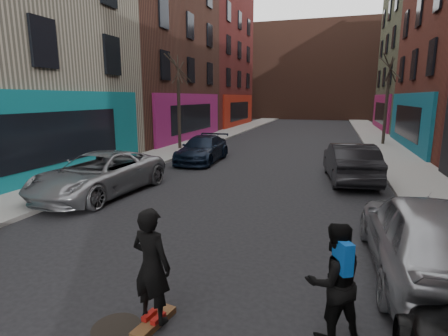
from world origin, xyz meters
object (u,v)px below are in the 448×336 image
Objects in this scene: parked_right_far at (427,236)px; manhole at (116,328)px; tree_right_far at (387,93)px; tree_left_far at (179,95)px; skateboarder at (152,266)px; pedestrian at (334,281)px; skateboard at (154,322)px; parked_left_end at (203,149)px; parked_right_end at (350,162)px; parked_left_far at (100,174)px.

parked_right_far reaches higher than manhole.
tree_left_far is at bearing -154.18° from tree_right_far.
tree_right_far reaches higher than skateboarder.
parked_right_far is 2.70m from pedestrian.
skateboard reaches higher than manhole.
skateboarder reaches higher than parked_left_end.
skateboarder is at bearing 66.41° from parked_right_end.
parked_left_end reaches higher than manhole.
skateboard is 2.61m from pedestrian.
tree_right_far is 13.72m from parked_left_end.
skateboarder is (6.77, -15.86, -2.44)m from tree_left_far.
parked_left_far is 3.05× the size of skateboarder.
skateboard is at bearing -0.00° from skateboarder.
tree_left_far is 1.38× the size of parked_right_far.
tree_right_far is 4.06× the size of skateboarder.
skateboarder is (-5.63, -21.86, -2.59)m from tree_right_far.
skateboarder is (5.10, -5.70, 0.23)m from parked_left_far.
skateboard is 0.54m from manhole.
pedestrian is at bearing -63.49° from parked_left_end.
parked_right_end is 10.73m from skateboard.
parked_right_far is at bearing 43.72° from skateboard.
pedestrian is at bearing -98.53° from tree_right_far.
parked_right_end is 9.76m from pedestrian.
skateboarder is 1.07m from manhole.
tree_left_far is 9.29× the size of manhole.
parked_left_far is 9.62m from parked_right_far.
parked_right_end is at bearing 83.51° from skateboard.
tree_right_far reaches higher than pedestrian.
parked_left_end is at bearing -90.95° from pedestrian.
parked_right_end is 6.54× the size of manhole.
tree_left_far is at bearing -36.86° from parked_right_end.
tree_left_far is 10.63m from parked_left_far.
parked_right_far reaches higher than parked_left_far.
manhole is at bearing -146.26° from skateboard.
parked_right_far reaches higher than skateboard.
parked_left_far is at bearing -19.59° from parked_right_far.
skateboard is (5.10, -5.70, -0.66)m from parked_left_far.
parked_right_end reaches higher than parked_left_end.
parked_left_far is 3.11× the size of pedestrian.
parked_right_end is (9.80, -5.59, -2.63)m from tree_left_far.
manhole is (4.61, -5.92, -0.70)m from parked_left_far.
pedestrian is (9.20, -15.33, -2.55)m from tree_left_far.
tree_left_far is 3.88× the size of skateboarder.
parked_left_end is (-9.61, -9.36, -2.88)m from tree_right_far.
manhole is (-0.49, -0.22, -0.04)m from skateboard.
parked_left_far is 6.89m from parked_left_end.
parked_right_far is 7.64m from parked_right_end.
parked_left_far is 7.54m from manhole.
pedestrian reaches higher than manhole.
parked_left_far is 9.15m from pedestrian.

